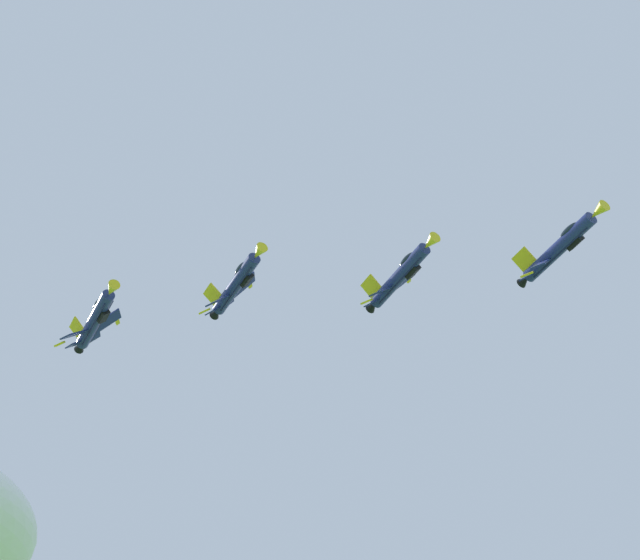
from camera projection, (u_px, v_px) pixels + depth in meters
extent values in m
cylinder|color=navy|center=(559.00, 248.00, 111.85)|extent=(10.19, 9.14, 1.70)
cube|color=#141947|center=(561.00, 251.00, 111.75)|extent=(8.48, 7.58, 1.30)
cone|color=yellow|center=(598.00, 212.00, 107.02)|extent=(2.84, 2.75, 1.56)
cone|color=black|center=(525.00, 280.00, 116.41)|extent=(2.10, 2.08, 1.36)
ellipsoid|color=#192333|center=(569.00, 231.00, 110.20)|extent=(3.44, 3.27, 1.56)
cube|color=black|center=(575.00, 242.00, 110.22)|extent=(2.56, 2.48, 1.37)
cube|color=navy|center=(560.00, 251.00, 114.84)|extent=(3.59, 2.90, 3.11)
cube|color=yellow|center=(562.00, 251.00, 117.08)|extent=(1.10, 1.69, 0.57)
cube|color=navy|center=(541.00, 264.00, 111.15)|extent=(2.55, 3.46, 3.11)
cube|color=yellow|center=(527.00, 275.00, 110.42)|extent=(1.68, 0.91, 0.57)
cube|color=navy|center=(539.00, 269.00, 116.37)|extent=(2.26, 2.28, 1.67)
cube|color=navy|center=(527.00, 276.00, 114.22)|extent=(2.15, 2.13, 1.67)
cube|color=yellow|center=(525.00, 260.00, 115.47)|extent=(3.26, 3.20, 1.98)
cylinder|color=navy|center=(399.00, 276.00, 117.25)|extent=(10.19, 9.14, 1.70)
cube|color=#141947|center=(402.00, 279.00, 117.14)|extent=(8.48, 7.59, 1.29)
cone|color=yellow|center=(430.00, 243.00, 112.41)|extent=(2.84, 2.75, 1.56)
cone|color=black|center=(373.00, 306.00, 121.81)|extent=(2.10, 2.08, 1.36)
ellipsoid|color=#192333|center=(407.00, 261.00, 115.60)|extent=(3.44, 3.27, 1.56)
cube|color=black|center=(412.00, 271.00, 115.61)|extent=(2.56, 2.48, 1.37)
cube|color=navy|center=(405.00, 278.00, 120.22)|extent=(3.63, 2.91, 3.06)
cube|color=yellow|center=(409.00, 278.00, 122.45)|extent=(1.11, 1.69, 0.56)
cube|color=navy|center=(381.00, 291.00, 116.55)|extent=(2.56, 3.50, 3.06)
cube|color=yellow|center=(367.00, 302.00, 115.83)|extent=(1.68, 0.91, 0.56)
cube|color=navy|center=(386.00, 295.00, 121.77)|extent=(2.28, 2.28, 1.64)
cube|color=navy|center=(372.00, 303.00, 119.62)|extent=(2.16, 2.15, 1.64)
cube|color=yellow|center=(372.00, 287.00, 120.89)|extent=(3.24, 3.18, 2.01)
cylinder|color=navy|center=(236.00, 285.00, 121.91)|extent=(10.19, 9.14, 1.70)
cube|color=#141947|center=(238.00, 287.00, 121.84)|extent=(8.44, 7.54, 1.35)
cone|color=yellow|center=(258.00, 253.00, 117.08)|extent=(2.84, 2.75, 1.56)
cone|color=black|center=(216.00, 313.00, 126.47)|extent=(2.10, 2.08, 1.36)
ellipsoid|color=#192333|center=(241.00, 270.00, 120.22)|extent=(3.44, 3.27, 1.55)
cube|color=black|center=(247.00, 280.00, 120.32)|extent=(2.55, 2.46, 1.38)
cube|color=navy|center=(244.00, 285.00, 124.94)|extent=(3.39, 2.82, 3.31)
cube|color=yellow|center=(250.00, 284.00, 127.20)|extent=(1.09, 1.69, 0.58)
cube|color=navy|center=(218.00, 300.00, 121.18)|extent=(2.50, 3.25, 3.31)
cube|color=yellow|center=(205.00, 311.00, 120.42)|extent=(1.68, 0.89, 0.58)
cube|color=navy|center=(228.00, 301.00, 126.45)|extent=(2.16, 2.22, 1.77)
cube|color=navy|center=(214.00, 310.00, 124.26)|extent=(2.11, 2.03, 1.77)
cube|color=yellow|center=(213.00, 295.00, 125.44)|extent=(3.34, 3.29, 1.85)
cylinder|color=navy|center=(95.00, 320.00, 122.43)|extent=(10.19, 9.14, 1.70)
cube|color=#141947|center=(97.00, 323.00, 122.32)|extent=(8.49, 7.60, 1.28)
cone|color=yellow|center=(111.00, 290.00, 117.59)|extent=(2.84, 2.75, 1.56)
cone|color=black|center=(81.00, 347.00, 126.99)|extent=(2.10, 2.08, 1.36)
ellipsoid|color=#192333|center=(98.00, 305.00, 120.79)|extent=(3.44, 3.27, 1.55)
cube|color=black|center=(103.00, 316.00, 120.78)|extent=(2.57, 2.48, 1.36)
cube|color=navy|center=(107.00, 321.00, 125.39)|extent=(3.68, 2.93, 3.01)
cube|color=yellow|center=(117.00, 320.00, 127.61)|extent=(1.11, 1.70, 0.56)
cube|color=navy|center=(75.00, 334.00, 121.74)|extent=(2.57, 3.55, 3.01)
cube|color=yellow|center=(60.00, 344.00, 121.03)|extent=(1.68, 0.91, 0.56)
cube|color=navy|center=(93.00, 336.00, 126.94)|extent=(2.31, 2.30, 1.62)
cube|color=navy|center=(75.00, 344.00, 124.81)|extent=(2.16, 2.18, 1.62)
cube|color=yellow|center=(77.00, 329.00, 126.09)|extent=(3.22, 3.15, 2.04)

